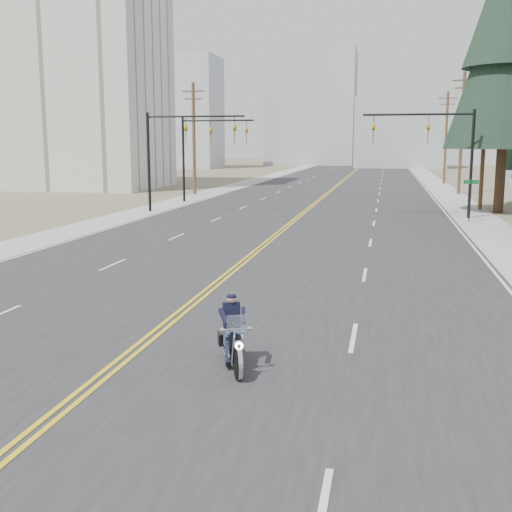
% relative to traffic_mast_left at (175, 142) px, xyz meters
% --- Properties ---
extents(ground_plane, '(400.00, 400.00, 0.00)m').
position_rel_traffic_mast_left_xyz_m(ground_plane, '(8.98, -32.00, -4.94)').
color(ground_plane, '#776D56').
rests_on(ground_plane, ground).
extents(road, '(20.00, 200.00, 0.01)m').
position_rel_traffic_mast_left_xyz_m(road, '(8.98, 38.00, -4.93)').
color(road, '#303033').
rests_on(road, ground).
extents(sidewalk_left, '(3.00, 200.00, 0.01)m').
position_rel_traffic_mast_left_xyz_m(sidewalk_left, '(-2.52, 38.00, -4.93)').
color(sidewalk_left, '#A5A5A0').
rests_on(sidewalk_left, ground).
extents(sidewalk_right, '(3.00, 200.00, 0.01)m').
position_rel_traffic_mast_left_xyz_m(sidewalk_right, '(20.48, 38.00, -4.93)').
color(sidewalk_right, '#A5A5A0').
rests_on(sidewalk_right, ground).
extents(traffic_mast_left, '(7.10, 0.26, 7.00)m').
position_rel_traffic_mast_left_xyz_m(traffic_mast_left, '(0.00, 0.00, 0.00)').
color(traffic_mast_left, black).
rests_on(traffic_mast_left, ground).
extents(traffic_mast_right, '(7.10, 0.26, 7.00)m').
position_rel_traffic_mast_left_xyz_m(traffic_mast_right, '(17.95, 0.00, 0.00)').
color(traffic_mast_right, black).
rests_on(traffic_mast_right, ground).
extents(traffic_mast_far, '(6.10, 0.26, 7.00)m').
position_rel_traffic_mast_left_xyz_m(traffic_mast_far, '(-0.33, 8.00, -0.06)').
color(traffic_mast_far, black).
rests_on(traffic_mast_far, ground).
extents(street_sign, '(0.90, 0.06, 2.62)m').
position_rel_traffic_mast_left_xyz_m(street_sign, '(19.78, -2.00, -3.13)').
color(street_sign, black).
rests_on(street_sign, ground).
extents(utility_pole_c, '(2.20, 0.30, 11.00)m').
position_rel_traffic_mast_left_xyz_m(utility_pole_c, '(21.48, 6.00, 0.79)').
color(utility_pole_c, brown).
rests_on(utility_pole_c, ground).
extents(utility_pole_d, '(2.20, 0.30, 11.50)m').
position_rel_traffic_mast_left_xyz_m(utility_pole_d, '(21.48, 21.00, 1.05)').
color(utility_pole_d, brown).
rests_on(utility_pole_d, ground).
extents(utility_pole_e, '(2.20, 0.30, 11.00)m').
position_rel_traffic_mast_left_xyz_m(utility_pole_e, '(21.48, 38.00, 0.79)').
color(utility_pole_e, brown).
rests_on(utility_pole_e, ground).
extents(utility_pole_left, '(2.20, 0.30, 10.50)m').
position_rel_traffic_mast_left_xyz_m(utility_pole_left, '(-3.52, 16.00, 0.54)').
color(utility_pole_left, brown).
rests_on(utility_pole_left, ground).
extents(apartment_block, '(18.00, 14.00, 30.00)m').
position_rel_traffic_mast_left_xyz_m(apartment_block, '(-19.02, 23.00, 10.06)').
color(apartment_block, silver).
rests_on(apartment_block, ground).
extents(haze_bldg_a, '(14.00, 12.00, 22.00)m').
position_rel_traffic_mast_left_xyz_m(haze_bldg_a, '(-26.02, 83.00, 6.06)').
color(haze_bldg_a, '#B7BCC6').
rests_on(haze_bldg_a, ground).
extents(haze_bldg_b, '(18.00, 14.00, 14.00)m').
position_rel_traffic_mast_left_xyz_m(haze_bldg_b, '(16.98, 93.00, 2.06)').
color(haze_bldg_b, '#ADB2B7').
rests_on(haze_bldg_b, ground).
extents(haze_bldg_d, '(20.00, 15.00, 26.00)m').
position_rel_traffic_mast_left_xyz_m(haze_bldg_d, '(-3.02, 108.00, 8.06)').
color(haze_bldg_d, '#ADB2B7').
rests_on(haze_bldg_d, ground).
extents(haze_bldg_e, '(14.00, 14.00, 12.00)m').
position_rel_traffic_mast_left_xyz_m(haze_bldg_e, '(33.98, 118.00, 1.06)').
color(haze_bldg_e, '#B7BCC6').
rests_on(haze_bldg_e, ground).
extents(haze_bldg_f, '(12.00, 12.00, 16.00)m').
position_rel_traffic_mast_left_xyz_m(haze_bldg_f, '(-41.02, 98.00, 3.06)').
color(haze_bldg_f, '#ADB2B7').
rests_on(haze_bldg_f, ground).
extents(motorcyclist, '(1.56, 2.22, 1.60)m').
position_rel_traffic_mast_left_xyz_m(motorcyclist, '(11.52, -30.66, -4.14)').
color(motorcyclist, black).
rests_on(motorcyclist, ground).
extents(conifer_tall, '(8.06, 8.06, 22.38)m').
position_rel_traffic_mast_left_xyz_m(conifer_tall, '(22.48, 4.23, 7.92)').
color(conifer_tall, '#382619').
rests_on(conifer_tall, ground).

